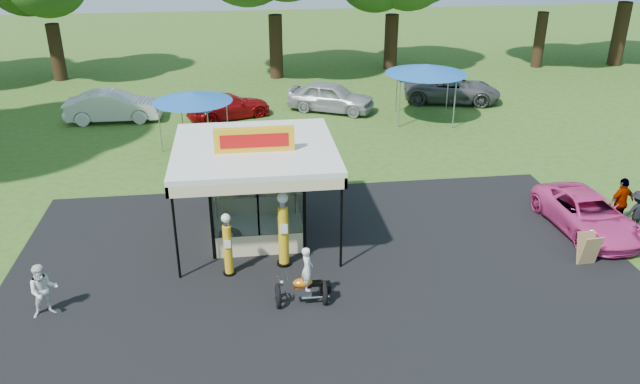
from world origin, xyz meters
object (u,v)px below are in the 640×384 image
(spectator_east_a, at_px, (637,211))
(bg_car_d, at_px, (452,89))
(spectator_west, at_px, (43,291))
(bg_car_b, at_px, (229,106))
(bg_car_c, at_px, (331,97))
(gas_pump_left, at_px, (228,246))
(spectator_east_b, at_px, (621,202))
(bg_car_a, at_px, (113,106))
(gas_station_kiosk, at_px, (256,190))
(motorcycle, at_px, (305,281))
(kiosk_car, at_px, (256,197))
(pink_sedan, at_px, (587,214))
(gas_pump_right, at_px, (283,231))
(tent_east, at_px, (426,69))
(tent_west, at_px, (192,97))
(a_frame_sign, at_px, (588,249))

(spectator_east_a, xyz_separation_m, bg_car_d, (-1.18, 16.92, 0.01))
(spectator_west, xyz_separation_m, bg_car_b, (5.10, 18.09, -0.14))
(bg_car_c, bearing_deg, gas_pump_left, -172.49)
(spectator_east_b, distance_m, bg_car_a, 25.39)
(gas_station_kiosk, relative_size, motorcycle, 2.80)
(spectator_east_a, height_order, bg_car_b, spectator_east_a)
(spectator_east_b, height_order, bg_car_c, spectator_east_b)
(gas_station_kiosk, distance_m, kiosk_car, 2.56)
(spectator_west, bearing_deg, spectator_east_a, -11.77)
(gas_station_kiosk, xyz_separation_m, kiosk_car, (-0.00, 2.21, -1.30))
(motorcycle, relative_size, pink_sedan, 0.40)
(gas_pump_right, relative_size, tent_east, 0.59)
(bg_car_c, height_order, tent_west, tent_west)
(kiosk_car, relative_size, spectator_east_a, 1.81)
(a_frame_sign, xyz_separation_m, bg_car_b, (-11.56, 17.47, 0.12))
(pink_sedan, distance_m, tent_west, 18.12)
(gas_station_kiosk, xyz_separation_m, a_frame_sign, (10.51, -3.39, -1.23))
(bg_car_a, bearing_deg, tent_east, -96.94)
(gas_pump_left, height_order, a_frame_sign, gas_pump_left)
(gas_pump_left, bearing_deg, a_frame_sign, -4.40)
(gas_pump_left, height_order, spectator_east_b, gas_pump_left)
(kiosk_car, distance_m, bg_car_d, 18.08)
(gas_pump_right, xyz_separation_m, tent_west, (-3.40, 11.95, 1.17))
(gas_pump_right, bearing_deg, bg_car_d, 57.01)
(tent_east, bearing_deg, a_frame_sign, -86.59)
(a_frame_sign, height_order, spectator_east_b, spectator_east_b)
(pink_sedan, bearing_deg, a_frame_sign, -120.29)
(gas_pump_left, distance_m, kiosk_car, 4.85)
(gas_pump_left, xyz_separation_m, spectator_east_b, (14.06, 1.54, -0.09))
(bg_car_a, relative_size, bg_car_d, 0.89)
(spectator_east_b, bearing_deg, pink_sedan, -6.88)
(bg_car_a, height_order, tent_east, tent_east)
(a_frame_sign, xyz_separation_m, bg_car_d, (1.72, 18.91, 0.24))
(a_frame_sign, relative_size, bg_car_a, 0.22)
(gas_station_kiosk, bearing_deg, gas_pump_left, -112.00)
(kiosk_car, relative_size, pink_sedan, 0.59)
(bg_car_c, bearing_deg, tent_west, 148.93)
(gas_station_kiosk, height_order, spectator_east_b, gas_station_kiosk)
(gas_station_kiosk, height_order, bg_car_b, gas_station_kiosk)
(bg_car_a, height_order, bg_car_d, bg_car_a)
(bg_car_b, height_order, bg_car_d, bg_car_d)
(bg_car_d, height_order, tent_east, tent_east)
(gas_station_kiosk, bearing_deg, pink_sedan, -5.60)
(kiosk_car, bearing_deg, a_frame_sign, -118.05)
(bg_car_b, bearing_deg, motorcycle, 167.67)
(gas_pump_right, xyz_separation_m, bg_car_d, (11.47, 17.67, -0.45))
(motorcycle, relative_size, a_frame_sign, 1.76)
(gas_pump_left, bearing_deg, gas_station_kiosk, 68.00)
(gas_station_kiosk, height_order, bg_car_d, gas_station_kiosk)
(gas_station_kiosk, distance_m, bg_car_b, 14.16)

